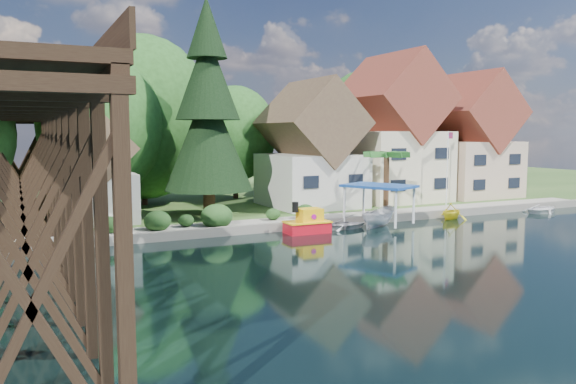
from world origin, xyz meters
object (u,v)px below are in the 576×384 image
at_px(boat_canopy, 379,209).
at_px(palm_tree, 387,156).
at_px(shed, 97,176).
at_px(boat_yellow, 452,210).
at_px(house_right, 468,144).
at_px(flagpole, 448,160).
at_px(trestle_bridge, 19,162).
at_px(conifer, 208,112).
at_px(tugboat, 308,223).
at_px(house_left, 311,153).
at_px(boat_white_b, 544,208).
at_px(house_center, 392,138).
at_px(boat_white_a, 344,224).

bearing_deg(boat_canopy, palm_tree, 47.73).
height_order(shed, boat_yellow, shed).
bearing_deg(boat_yellow, house_right, -71.90).
distance_m(palm_tree, flagpole, 7.56).
height_order(trestle_bridge, conifer, conifer).
bearing_deg(tugboat, boat_yellow, 1.92).
xyz_separation_m(tugboat, boat_canopy, (5.87, -0.03, 0.66)).
relative_size(trestle_bridge, house_left, 4.01).
bearing_deg(house_left, boat_white_b, -27.81).
bearing_deg(conifer, boat_yellow, -20.76).
xyz_separation_m(house_left, flagpole, (11.11, -4.91, -0.64)).
bearing_deg(palm_tree, boat_yellow, -33.96).
xyz_separation_m(house_right, boat_yellow, (-10.04, -9.01, -5.04)).
xyz_separation_m(conifer, boat_canopy, (10.58, -7.27, -7.10)).
height_order(house_center, shed, house_center).
distance_m(trestle_bridge, boat_white_b, 41.25).
bearing_deg(house_left, trestle_bridge, -154.79).
bearing_deg(palm_tree, house_center, 51.08).
distance_m(tugboat, boat_white_a, 3.27).
bearing_deg(flagpole, tugboat, -164.47).
height_order(trestle_bridge, house_right, house_right).
xyz_separation_m(shed, tugboat, (12.73, -7.95, -3.15)).
bearing_deg(house_center, trestle_bridge, -160.51).
distance_m(shed, palm_tree, 22.17).
distance_m(boat_white_a, boat_white_b, 19.98).
xyz_separation_m(trestle_bridge, tugboat, (17.73, 1.37, -4.67)).
bearing_deg(boat_yellow, boat_white_b, -116.33).
relative_size(conifer, boat_white_a, 4.81).
relative_size(tugboat, boat_canopy, 0.54).
height_order(house_right, boat_white_a, house_right).
bearing_deg(conifer, tugboat, -56.95).
xyz_separation_m(boat_white_a, boat_yellow, (10.00, -0.00, 0.38)).
bearing_deg(tugboat, boat_canopy, -0.26).
relative_size(house_left, flagpole, 1.69).
xyz_separation_m(house_right, boat_white_a, (-20.05, -9.01, -5.42)).
bearing_deg(boat_yellow, boat_white_a, 66.20).
xyz_separation_m(trestle_bridge, conifer, (13.02, 8.62, 3.08)).
height_order(flagpole, boat_yellow, flagpole).
xyz_separation_m(house_right, flagpole, (-6.89, -4.91, -1.28)).
relative_size(house_center, boat_yellow, 4.98).
relative_size(tugboat, boat_white_a, 0.92).
bearing_deg(house_center, tugboat, -145.09).
height_order(house_right, boat_canopy, house_right).
distance_m(trestle_bridge, boat_white_a, 21.62).
bearing_deg(flagpole, boat_yellow, -127.50).
relative_size(house_right, boat_white_a, 3.64).
height_order(house_center, boat_canopy, house_center).
relative_size(house_right, palm_tree, 2.42).
bearing_deg(flagpole, house_right, 35.44).
relative_size(house_left, boat_white_a, 3.22).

